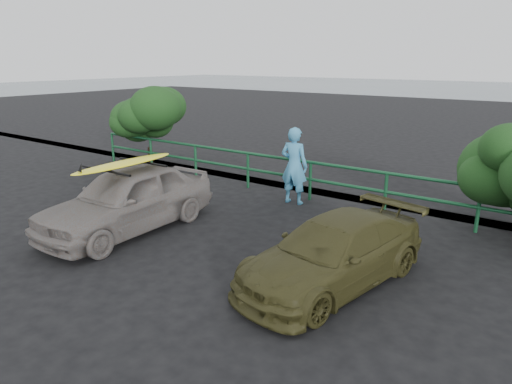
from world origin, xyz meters
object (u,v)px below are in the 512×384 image
man (294,166)px  guardrail (278,175)px  olive_vehicle (333,252)px  surfboard (125,163)px  sedan (128,199)px

man → guardrail: bearing=-35.3°
guardrail → man: 1.03m
olive_vehicle → man: man is taller
guardrail → surfboard: size_ratio=5.55×
man → surfboard: 4.16m
sedan → guardrail: bearing=74.2°
guardrail → olive_vehicle: bearing=-47.2°
sedan → surfboard: size_ratio=1.60×
surfboard → olive_vehicle: bearing=2.8°
guardrail → surfboard: (-1.08, -4.15, 0.94)m
surfboard → sedan: bearing=0.0°
olive_vehicle → man: (-2.76, 3.36, 0.43)m
guardrail → sedan: (-1.08, -4.15, 0.17)m
man → olive_vehicle: bearing=125.0°
sedan → olive_vehicle: (4.64, 0.32, -0.15)m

